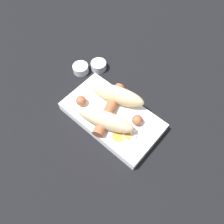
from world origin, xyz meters
TOP-DOWN VIEW (x-y plane):
  - ground_plane at (0.00, 0.00)m, footprint 3.00×3.00m
  - food_tray at (0.00, 0.00)m, footprint 0.27×0.15m
  - bread_roll at (-0.00, 0.00)m, footprint 0.19×0.17m
  - sausage at (-0.01, -0.00)m, footprint 0.18×0.16m
  - pickled_veggies at (0.07, -0.02)m, footprint 0.06×0.06m
  - condiment_cup_near at (-0.16, 0.12)m, footprint 0.05×0.05m
  - condiment_cup_far at (-0.19, 0.07)m, footprint 0.05×0.05m

SIDE VIEW (x-z plane):
  - ground_plane at x=0.00m, z-range 0.00..0.00m
  - condiment_cup_near at x=-0.16m, z-range 0.00..0.02m
  - condiment_cup_far at x=-0.19m, z-range 0.00..0.02m
  - food_tray at x=0.00m, z-range 0.00..0.03m
  - pickled_veggies at x=0.07m, z-range 0.03..0.04m
  - sausage at x=-0.01m, z-range 0.03..0.06m
  - bread_roll at x=0.00m, z-range 0.03..0.09m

